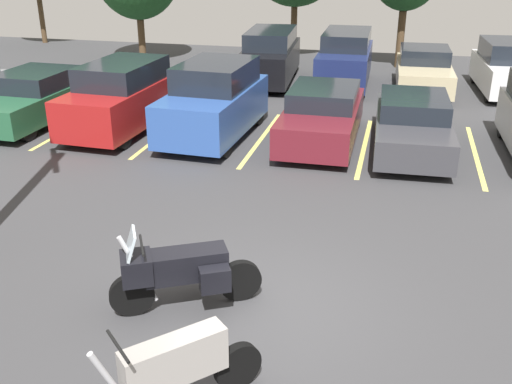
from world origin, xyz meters
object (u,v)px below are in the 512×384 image
at_px(motorcycle_second, 174,371).
at_px(car_red, 123,97).
at_px(car_far_navy, 345,59).
at_px(car_green, 33,98).
at_px(car_blue, 214,102).
at_px(car_charcoal, 412,124).
at_px(car_maroon, 322,116).
at_px(car_far_champagne, 424,71).
at_px(car_far_black, 270,56).
at_px(car_far_white, 507,68).
at_px(motorcycle_touring, 180,270).

bearing_deg(motorcycle_second, car_red, 118.04).
bearing_deg(car_far_navy, car_green, -140.97).
height_order(motorcycle_second, car_blue, car_blue).
distance_m(motorcycle_second, car_green, 13.18).
bearing_deg(car_charcoal, car_blue, -178.37).
bearing_deg(car_charcoal, car_maroon, 176.56).
bearing_deg(car_far_navy, car_charcoal, -70.25).
bearing_deg(car_maroon, car_far_champagne, 67.56).
bearing_deg(car_far_black, motorcycle_second, -81.13).
height_order(car_green, car_far_navy, car_far_navy).
distance_m(car_red, car_far_champagne, 10.82).
height_order(car_far_black, car_far_navy, car_far_navy).
xyz_separation_m(car_charcoal, car_far_navy, (-2.44, 6.80, 0.30)).
bearing_deg(car_far_champagne, motorcycle_second, -99.89).
xyz_separation_m(car_maroon, car_charcoal, (2.35, -0.14, -0.03)).
distance_m(car_red, car_far_navy, 8.88).
height_order(car_far_black, car_far_white, car_far_black).
bearing_deg(car_maroon, motorcycle_second, -91.35).
bearing_deg(car_far_white, car_blue, -139.64).
height_order(motorcycle_second, car_far_navy, car_far_navy).
distance_m(car_charcoal, car_far_black, 8.57).
relative_size(car_charcoal, car_far_white, 1.09).
bearing_deg(car_far_navy, car_far_black, -179.10).
distance_m(motorcycle_touring, car_far_white, 16.59).
xyz_separation_m(car_red, car_far_black, (2.77, 6.86, 0.02)).
bearing_deg(car_far_black, car_far_white, 1.99).
xyz_separation_m(car_red, car_maroon, (5.67, 0.24, -0.23)).
bearing_deg(motorcycle_touring, car_blue, 103.93).
distance_m(car_far_navy, car_far_white, 5.63).
bearing_deg(car_red, car_blue, -1.13).
height_order(car_far_navy, car_far_champagne, car_far_navy).
bearing_deg(car_charcoal, car_red, -179.31).
distance_m(car_far_champagne, car_far_white, 2.84).
bearing_deg(car_blue, car_far_black, 89.72).
bearing_deg(car_green, car_charcoal, 0.40).
relative_size(car_green, car_charcoal, 0.99).
xyz_separation_m(motorcycle_second, car_far_navy, (0.15, 17.09, 0.36)).
distance_m(motorcycle_second, car_charcoal, 10.61).
bearing_deg(car_far_champagne, car_far_black, 179.68).
bearing_deg(car_far_black, car_maroon, -66.30).
xyz_separation_m(motorcycle_touring, car_charcoal, (3.29, 8.22, 0.04)).
bearing_deg(car_far_black, car_red, -111.96).
relative_size(car_blue, car_far_navy, 0.98).
relative_size(car_green, car_red, 1.01).
xyz_separation_m(car_far_black, car_far_navy, (2.81, 0.04, 0.02)).
relative_size(motorcycle_touring, car_far_champagne, 0.47).
bearing_deg(car_maroon, car_far_white, 51.31).
bearing_deg(car_far_black, car_green, -129.68).
bearing_deg(motorcycle_second, car_far_champagne, 80.11).
distance_m(car_maroon, car_far_black, 7.23).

